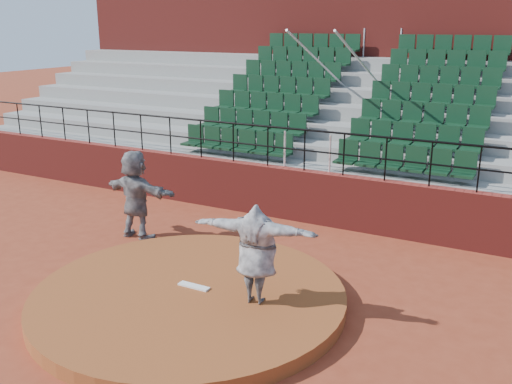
% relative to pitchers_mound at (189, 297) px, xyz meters
% --- Properties ---
extents(ground, '(90.00, 90.00, 0.00)m').
position_rel_pitchers_mound_xyz_m(ground, '(0.00, 0.00, -0.12)').
color(ground, maroon).
rests_on(ground, ground).
extents(pitchers_mound, '(5.50, 5.50, 0.25)m').
position_rel_pitchers_mound_xyz_m(pitchers_mound, '(0.00, 0.00, 0.00)').
color(pitchers_mound, brown).
rests_on(pitchers_mound, ground).
extents(pitching_rubber, '(0.60, 0.15, 0.03)m').
position_rel_pitchers_mound_xyz_m(pitching_rubber, '(0.00, 0.15, 0.14)').
color(pitching_rubber, white).
rests_on(pitching_rubber, pitchers_mound).
extents(boundary_wall, '(24.00, 0.30, 1.30)m').
position_rel_pitchers_mound_xyz_m(boundary_wall, '(0.00, 5.00, 0.53)').
color(boundary_wall, maroon).
rests_on(boundary_wall, ground).
extents(wall_railing, '(24.04, 0.05, 1.03)m').
position_rel_pitchers_mound_xyz_m(wall_railing, '(0.00, 5.00, 1.90)').
color(wall_railing, black).
rests_on(wall_railing, boundary_wall).
extents(seating_deck, '(24.00, 5.97, 4.63)m').
position_rel_pitchers_mound_xyz_m(seating_deck, '(0.00, 8.65, 1.32)').
color(seating_deck, gray).
rests_on(seating_deck, ground).
extents(press_box_facade, '(24.00, 3.00, 7.10)m').
position_rel_pitchers_mound_xyz_m(press_box_facade, '(0.00, 12.60, 3.43)').
color(press_box_facade, maroon).
rests_on(press_box_facade, ground).
extents(pitcher, '(2.17, 0.86, 1.72)m').
position_rel_pitchers_mound_xyz_m(pitcher, '(1.23, 0.21, 0.98)').
color(pitcher, black).
rests_on(pitcher, pitchers_mound).
extents(fielder, '(1.93, 0.69, 2.05)m').
position_rel_pitchers_mound_xyz_m(fielder, '(-2.91, 2.15, 0.90)').
color(fielder, black).
rests_on(fielder, ground).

